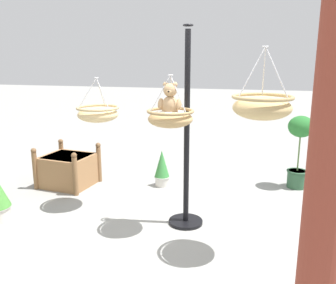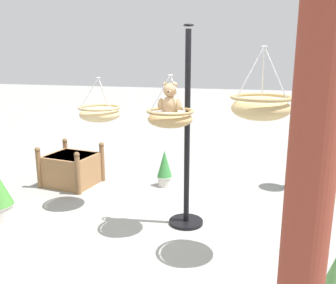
# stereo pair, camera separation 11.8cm
# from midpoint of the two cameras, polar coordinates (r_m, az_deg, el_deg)

# --- Properties ---
(ground_plane) EXTENTS (40.00, 40.00, 0.00)m
(ground_plane) POSITION_cam_midpoint_polar(r_m,az_deg,el_deg) (4.71, 0.52, -13.40)
(ground_plane) COLOR gray
(display_pole_central) EXTENTS (0.44, 0.44, 2.48)m
(display_pole_central) POSITION_cam_midpoint_polar(r_m,az_deg,el_deg) (4.54, 3.72, -3.87)
(display_pole_central) COLOR black
(display_pole_central) RESTS_ON ground
(hanging_basket_with_teddy) EXTENTS (0.55, 0.55, 0.61)m
(hanging_basket_with_teddy) POSITION_cam_midpoint_polar(r_m,az_deg,el_deg) (4.19, 1.17, 3.90)
(hanging_basket_with_teddy) COLOR tan
(teddy_bear) EXTENTS (0.28, 0.25, 0.40)m
(teddy_bear) POSITION_cam_midpoint_polar(r_m,az_deg,el_deg) (4.14, 1.11, 6.30)
(teddy_bear) COLOR tan
(hanging_basket_left_high) EXTENTS (0.60, 0.60, 0.71)m
(hanging_basket_left_high) POSITION_cam_midpoint_polar(r_m,az_deg,el_deg) (3.67, 15.37, 5.41)
(hanging_basket_left_high) COLOR tan
(hanging_basket_right_low) EXTENTS (0.58, 0.58, 0.60)m
(hanging_basket_right_low) POSITION_cam_midpoint_polar(r_m,az_deg,el_deg) (5.02, -10.08, 4.51)
(hanging_basket_right_low) COLOR tan
(greenhouse_pillar_right) EXTENTS (0.34, 0.34, 2.95)m
(greenhouse_pillar_right) POSITION_cam_midpoint_polar(r_m,az_deg,el_deg) (1.57, 22.86, -14.10)
(greenhouse_pillar_right) COLOR brown
(greenhouse_pillar_right) RESTS_ON ground
(wooden_planter_box) EXTENTS (0.95, 0.88, 0.69)m
(wooden_planter_box) POSITION_cam_midpoint_polar(r_m,az_deg,el_deg) (6.30, -14.47, -4.03)
(wooden_planter_box) COLOR #9E7047
(wooden_planter_box) RESTS_ON ground
(potted_plant_bushy_green) EXTENTS (0.26, 0.26, 0.61)m
(potted_plant_bushy_green) POSITION_cam_midpoint_polar(r_m,az_deg,el_deg) (6.02, 0.01, -4.19)
(potted_plant_bushy_green) COLOR beige
(potted_plant_bushy_green) RESTS_ON ground
(potted_plant_small_succulent) EXTENTS (0.41, 0.41, 1.20)m
(potted_plant_small_succulent) POSITION_cam_midpoint_polar(r_m,az_deg,el_deg) (6.19, 21.13, -0.65)
(potted_plant_small_succulent) COLOR #2D5638
(potted_plant_small_succulent) RESTS_ON ground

